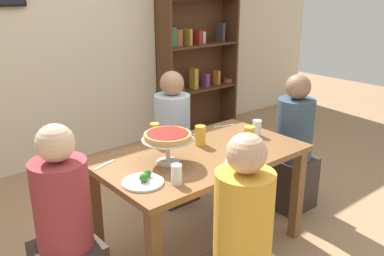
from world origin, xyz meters
TOP-DOWN VIEW (x-y plane):
  - ground_plane at (0.00, 0.00)m, footprint 12.00×12.00m
  - rear_partition at (0.00, 2.20)m, footprint 8.00×0.12m
  - dining_table at (0.00, 0.00)m, footprint 1.40×0.80m
  - bookshelf at (1.68, 2.02)m, footprint 1.17×0.30m
  - diner_head_east at (0.98, -0.03)m, footprint 0.34×0.34m
  - diner_near_left at (-0.34, -0.71)m, footprint 0.34×0.34m
  - diner_head_west at (-0.98, 0.01)m, footprint 0.34×0.34m
  - diner_far_right at (0.30, 0.72)m, footprint 0.34×0.34m
  - deep_dish_pizza_stand at (-0.27, 0.01)m, footprint 0.33×0.33m
  - salad_plate_near_diner at (0.08, -0.30)m, footprint 0.20×0.20m
  - salad_plate_far_diner at (-0.55, -0.13)m, footprint 0.24×0.24m
  - beer_glass_amber_tall at (-0.15, 0.32)m, footprint 0.07×0.07m
  - beer_glass_amber_short at (0.09, 0.12)m, footprint 0.08×0.08m
  - beer_glass_amber_spare at (0.32, -0.13)m, footprint 0.08×0.08m
  - water_glass_clear_near at (0.54, -0.01)m, footprint 0.07×0.07m
  - water_glass_clear_far at (-0.41, -0.26)m, footprint 0.06×0.06m
  - cutlery_fork_near at (-0.60, 0.24)m, footprint 0.18×0.07m
  - cutlery_knife_near at (0.51, 0.31)m, footprint 0.18×0.07m
  - cutlery_fork_far at (0.15, 0.32)m, footprint 0.18×0.05m

SIDE VIEW (x-z plane):
  - ground_plane at x=0.00m, z-range 0.00..0.00m
  - diner_head_east at x=0.98m, z-range -0.08..1.07m
  - diner_near_left at x=-0.34m, z-range -0.08..1.07m
  - diner_head_west at x=-0.98m, z-range -0.08..1.07m
  - diner_far_right at x=0.30m, z-range -0.08..1.07m
  - dining_table at x=0.00m, z-range 0.26..1.00m
  - cutlery_fork_near at x=-0.60m, z-range 0.74..0.74m
  - cutlery_knife_near at x=0.51m, z-range 0.74..0.74m
  - cutlery_fork_far at x=0.15m, z-range 0.74..0.74m
  - salad_plate_far_diner at x=-0.55m, z-range 0.72..0.79m
  - salad_plate_near_diner at x=0.08m, z-range 0.73..0.80m
  - water_glass_clear_far at x=-0.41m, z-range 0.74..0.86m
  - water_glass_clear_near at x=0.54m, z-range 0.74..0.86m
  - beer_glass_amber_short at x=0.09m, z-range 0.74..0.88m
  - beer_glass_amber_spare at x=0.32m, z-range 0.74..0.89m
  - beer_glass_amber_tall at x=-0.15m, z-range 0.74..0.90m
  - deep_dish_pizza_stand at x=-0.27m, z-range 0.80..1.00m
  - bookshelf at x=1.68m, z-range 0.04..2.26m
  - rear_partition at x=0.00m, z-range 0.00..2.80m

